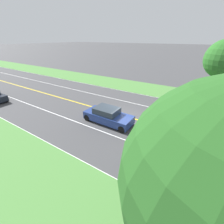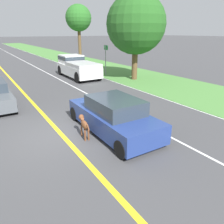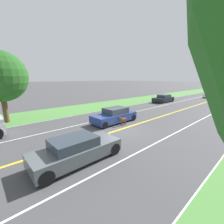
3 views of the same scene
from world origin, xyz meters
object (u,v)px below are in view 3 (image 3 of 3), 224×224
at_px(dog, 123,120).
at_px(ego_car, 114,116).
at_px(car_trailing_near, 163,99).
at_px(oncoming_car, 77,150).
at_px(car_trailing_mid, 211,95).
at_px(roadside_tree_right_near, 0,77).

bearing_deg(dog, ego_car, 0.93).
bearing_deg(car_trailing_near, oncoming_car, 108.54).
bearing_deg(oncoming_car, car_trailing_mid, 95.70).
distance_m(dog, car_trailing_mid, 29.59).
bearing_deg(car_trailing_mid, oncoming_car, 95.70).
bearing_deg(car_trailing_near, dog, 106.67).
bearing_deg(car_trailing_mid, car_trailing_near, 75.30).
height_order(dog, car_trailing_mid, car_trailing_mid).
distance_m(ego_car, car_trailing_near, 15.76).
bearing_deg(ego_car, oncoming_car, 121.55).
bearing_deg(car_trailing_mid, ego_car, 89.47).
distance_m(ego_car, dog, 1.23).
bearing_deg(ego_car, car_trailing_near, -77.48).
distance_m(oncoming_car, roadside_tree_right_near, 11.59).
xyz_separation_m(dog, car_trailing_near, (4.64, -15.50, 0.09)).
xyz_separation_m(car_trailing_mid, roadside_tree_right_near, (7.29, 37.27, 3.72)).
distance_m(ego_car, oncoming_car, 7.34).
bearing_deg(car_trailing_near, car_trailing_mid, -104.70).
bearing_deg(ego_car, roadside_tree_right_near, 48.06).
bearing_deg(oncoming_car, car_trailing_near, 108.54).
xyz_separation_m(ego_car, oncoming_car, (-3.84, 6.26, -0.04)).
relative_size(dog, roadside_tree_right_near, 0.16).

